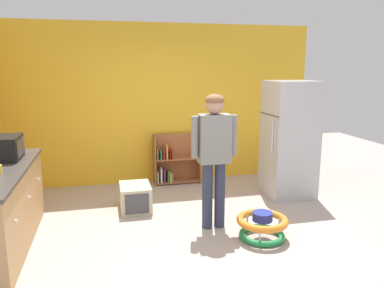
% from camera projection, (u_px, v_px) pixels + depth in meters
% --- Properties ---
extents(ground_plane, '(12.00, 12.00, 0.00)m').
position_uv_depth(ground_plane, '(197.00, 235.00, 4.54)').
color(ground_plane, '#B2A199').
rests_on(ground_plane, ground).
extents(back_wall, '(5.20, 0.06, 2.70)m').
position_uv_depth(back_wall, '(165.00, 104.00, 6.49)').
color(back_wall, gold).
rests_on(back_wall, ground).
extents(refrigerator, '(0.73, 0.68, 1.78)m').
position_uv_depth(refrigerator, '(289.00, 139.00, 5.82)').
color(refrigerator, '#B7BABF').
rests_on(refrigerator, ground).
extents(bookshelf, '(0.80, 0.28, 0.85)m').
position_uv_depth(bookshelf, '(174.00, 162.00, 6.54)').
color(bookshelf, '#9F6137').
rests_on(bookshelf, ground).
extents(standing_person, '(0.57, 0.23, 1.67)m').
position_uv_depth(standing_person, '(214.00, 148.00, 4.57)').
color(standing_person, '#2F364D').
rests_on(standing_person, ground).
extents(baby_walker, '(0.60, 0.60, 0.32)m').
position_uv_depth(baby_walker, '(262.00, 225.00, 4.43)').
color(baby_walker, '#24924C').
rests_on(baby_walker, ground).
extents(pet_carrier, '(0.42, 0.55, 0.36)m').
position_uv_depth(pet_carrier, '(135.00, 197.00, 5.32)').
color(pet_carrier, beige).
rests_on(pet_carrier, ground).
extents(microwave, '(0.37, 0.48, 0.28)m').
position_uv_depth(microwave, '(4.00, 148.00, 4.48)').
color(microwave, black).
rests_on(microwave, kitchen_counter).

